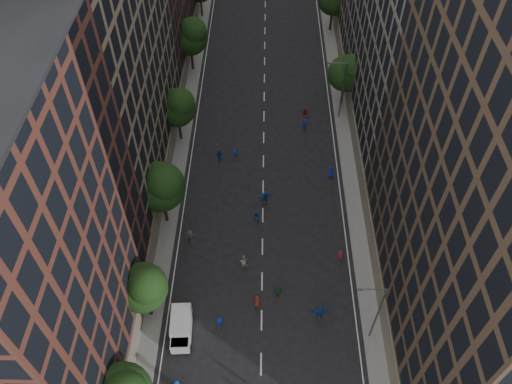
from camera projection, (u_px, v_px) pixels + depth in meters
ground at (264, 140)px, 67.59m from camera, size 240.00×240.00×0.00m
sidewalk_left at (182, 104)px, 72.61m from camera, size 4.00×105.00×0.15m
sidewalk_right at (347, 105)px, 72.32m from camera, size 4.00×105.00×0.15m
bldg_left_a at (10, 254)px, 37.45m from camera, size 14.00×22.00×30.00m
bldg_left_b at (82, 50)px, 51.73m from camera, size 14.00×26.00×34.00m
bldg_right_b at (430, 14)px, 57.57m from camera, size 14.00×28.00×33.00m
tree_left_1 at (144, 287)px, 46.35m from camera, size 4.80×4.80×8.21m
tree_left_2 at (161, 186)px, 53.62m from camera, size 5.60×5.60×9.45m
tree_left_3 at (177, 106)px, 63.25m from camera, size 5.00×5.00×8.58m
tree_left_4 at (191, 35)px, 73.55m from camera, size 5.40×5.40×9.08m
tree_right_a at (347, 72)px, 68.38m from camera, size 5.00×5.00×8.39m
streetlamp_near at (376, 311)px, 45.16m from camera, size 2.64×0.22×9.06m
streetlamp_far at (342, 87)px, 66.86m from camera, size 2.64×0.22×9.06m
cargo_van at (181, 328)px, 48.34m from camera, size 2.25×4.43×2.31m
skater_3 at (220, 323)px, 49.17m from camera, size 1.12×0.87×1.53m
skater_5 at (320, 312)px, 49.70m from camera, size 1.77×0.59×1.91m
skater_6 at (257, 301)px, 50.74m from camera, size 0.81×0.62×1.49m
skater_7 at (340, 256)px, 54.29m from camera, size 0.68×0.52×1.67m
skater_8 at (244, 261)px, 53.71m from camera, size 0.97×0.80×1.83m
skater_9 at (190, 236)px, 56.05m from camera, size 1.18×0.85×1.64m
skater_10 at (278, 292)px, 51.31m from camera, size 1.06×0.54×1.73m
skater_11 at (265, 198)px, 59.62m from camera, size 1.84×1.03×1.89m
skater_12 at (331, 172)px, 62.48m from camera, size 0.95×0.77×1.69m
skater_13 at (235, 153)px, 64.72m from camera, size 0.66×0.47×1.69m
skater_14 at (256, 217)px, 57.85m from camera, size 0.88×0.74×1.59m
skater_15 at (304, 124)px, 68.61m from camera, size 1.13×0.92×1.53m
skater_16 at (220, 156)px, 64.23m from camera, size 1.22×0.88×1.92m
skater_17 at (305, 113)px, 70.13m from camera, size 1.43×0.48×1.54m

